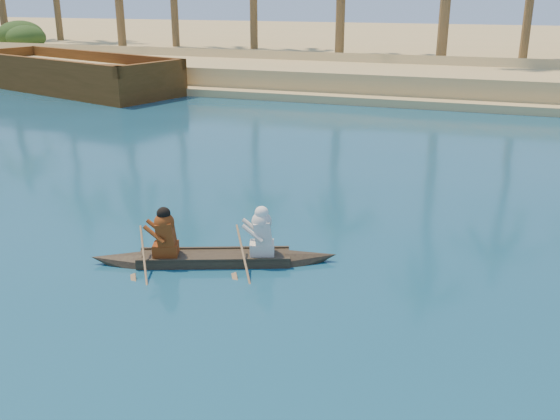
% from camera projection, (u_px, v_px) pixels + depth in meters
% --- Properties ---
extents(sandy_embankment, '(150.00, 51.00, 1.50)m').
position_uv_depth(sandy_embankment, '(339.00, 47.00, 52.79)').
color(sandy_embankment, tan).
rests_on(sandy_embankment, ground).
extents(shrub_cluster, '(100.00, 6.00, 2.40)m').
position_uv_depth(shrub_cluster, '(281.00, 55.00, 38.82)').
color(shrub_cluster, '#223E16').
rests_on(shrub_cluster, ground).
extents(canoe, '(4.70, 2.25, 1.32)m').
position_uv_depth(canoe, '(214.00, 251.00, 12.04)').
color(canoe, '#3C3320').
rests_on(canoe, ground).
extents(barge_mid, '(13.63, 8.06, 2.15)m').
position_uv_depth(barge_mid, '(71.00, 75.00, 33.09)').
color(barge_mid, brown).
rests_on(barge_mid, ground).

